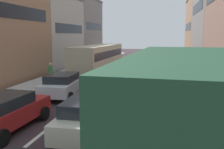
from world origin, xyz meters
TOP-DOWN VIEW (x-y plane):
  - sidewalk_left at (-6.70, 20.00)m, footprint 2.60×64.00m
  - lane_stripe_left at (-1.70, 20.00)m, footprint 0.16×60.00m
  - lane_stripe_right at (1.70, 20.00)m, footprint 0.16×60.00m
  - building_row_left at (-12.00, 20.31)m, footprint 7.20×43.90m
  - removalist_box_truck at (3.69, 3.01)m, footprint 2.97×7.79m
  - sedan_centre_lane_second at (0.18, 6.71)m, footprint 2.13×4.33m
  - wagon_left_lane_second at (-3.36, 6.46)m, footprint 2.23×4.38m
  - hatchback_centre_lane_third at (-0.20, 12.71)m, footprint 2.28×4.40m
  - sedan_left_lane_third at (-3.30, 12.43)m, footprint 2.22×4.38m
  - sedan_right_lane_behind_truck at (3.42, 10.16)m, footprint 2.24×4.39m
  - bus_mid_queue_primary at (-3.56, 22.25)m, footprint 3.20×10.61m
  - pedestrian_far_sidewalk at (-6.15, 16.65)m, footprint 0.34×0.53m

SIDE VIEW (x-z plane):
  - lane_stripe_left at x=-1.70m, z-range 0.00..0.01m
  - lane_stripe_right at x=1.70m, z-range 0.00..0.01m
  - sidewalk_left at x=-6.70m, z-range 0.00..0.14m
  - sedan_centre_lane_second at x=0.18m, z-range 0.05..1.54m
  - wagon_left_lane_second at x=-3.36m, z-range 0.05..1.54m
  - hatchback_centre_lane_third at x=-0.20m, z-range 0.05..1.54m
  - sedan_left_lane_third at x=-3.30m, z-range 0.05..1.54m
  - sedan_right_lane_behind_truck at x=3.42m, z-range 0.05..1.54m
  - pedestrian_far_sidewalk at x=-6.15m, z-range 0.12..1.78m
  - bus_mid_queue_primary at x=-3.56m, z-range 0.31..3.21m
  - removalist_box_truck at x=3.69m, z-range 0.18..3.76m
  - building_row_left at x=-12.00m, z-range -1.33..12.48m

